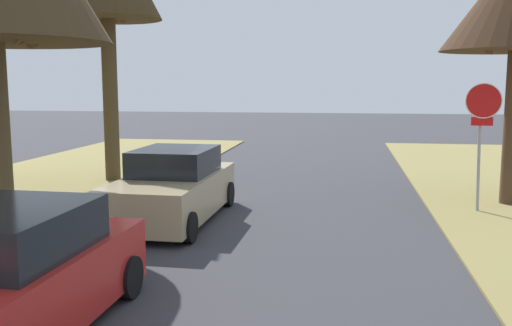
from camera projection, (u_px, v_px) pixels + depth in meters
name	position (u px, v px, depth m)	size (l,w,h in m)	color
stop_sign_far	(482.00, 119.00, 12.89)	(0.81, 0.37, 2.96)	#9EA0A5
parked_sedan_red	(0.00, 284.00, 6.43)	(2.01, 4.43, 1.57)	red
parked_sedan_tan	(173.00, 188.00, 12.38)	(2.01, 4.43, 1.57)	tan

